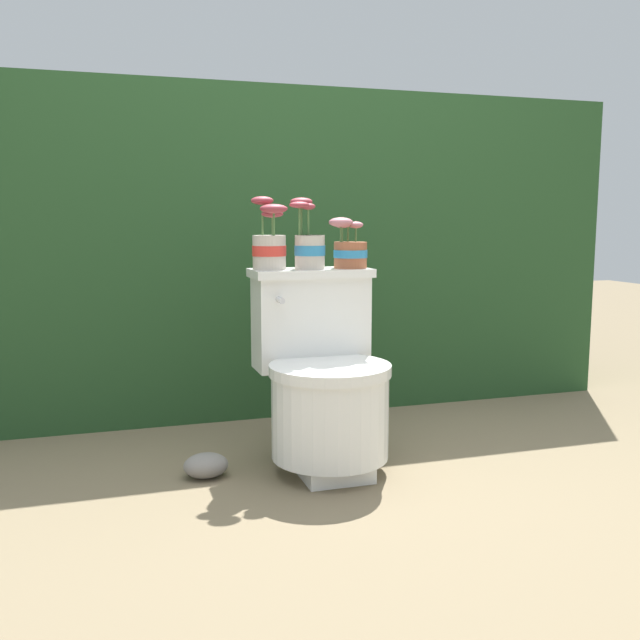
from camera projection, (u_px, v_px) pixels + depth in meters
ground_plane at (345, 474)px, 2.41m from camera, size 12.00×12.00×0.00m
hedge_backdrop at (267, 251)px, 3.37m from camera, size 3.11×0.75×1.40m
toilet at (323, 382)px, 2.45m from camera, size 0.43×0.53×0.68m
potted_plant_left at (269, 244)px, 2.48m from camera, size 0.12×0.14×0.25m
potted_plant_midleft at (309, 245)px, 2.51m from camera, size 0.13×0.11×0.25m
potted_plant_middle at (350, 249)px, 2.56m from camera, size 0.14×0.12×0.18m
garden_stone at (206, 465)px, 2.37m from camera, size 0.15×0.12×0.08m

